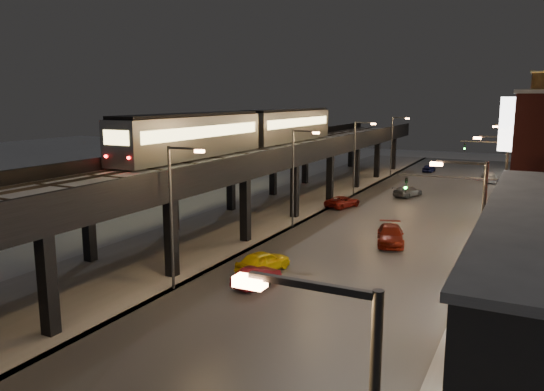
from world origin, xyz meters
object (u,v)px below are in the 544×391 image
at_px(car_taxi, 263,262).
at_px(car_far_white, 429,169).
at_px(car_mid_dark, 408,192).
at_px(sign_citgo, 525,157).
at_px(subway_train, 248,129).
at_px(car_near_white, 256,277).
at_px(car_mid_silver, 343,202).
at_px(car_onc_red, 490,177).
at_px(car_onc_white, 390,236).

relative_size(car_taxi, car_far_white, 1.19).
height_order(car_taxi, car_mid_dark, car_taxi).
distance_m(car_taxi, sign_citgo, 18.36).
xyz_separation_m(subway_train, car_near_white, (12.18, -20.83, -7.93)).
distance_m(car_mid_dark, car_far_white, 23.16).
bearing_deg(sign_citgo, car_mid_silver, 123.33).
height_order(car_taxi, sign_citgo, sign_citgo).
bearing_deg(car_far_white, car_onc_red, 149.05).
bearing_deg(car_onc_red, car_onc_white, -112.86).
relative_size(subway_train, car_mid_silver, 8.89).
bearing_deg(car_far_white, car_mid_dark, 98.76).
height_order(car_near_white, car_onc_red, car_onc_red).
bearing_deg(car_far_white, subway_train, 76.61).
bearing_deg(car_onc_red, car_taxi, -118.30).
xyz_separation_m(subway_train, car_taxi, (11.27, -18.19, -7.81)).
height_order(subway_train, car_far_white, subway_train).
relative_size(car_near_white, car_far_white, 1.03).
xyz_separation_m(car_onc_white, sign_citgo, (9.67, -15.14, 8.43)).
relative_size(subway_train, car_far_white, 11.01).
relative_size(car_near_white, car_onc_red, 0.84).
bearing_deg(car_onc_red, subway_train, -141.48).
bearing_deg(car_onc_red, car_mid_dark, -132.21).
height_order(subway_train, car_taxi, subway_train).
xyz_separation_m(car_mid_dark, car_far_white, (-1.70, 23.10, -0.05)).
bearing_deg(car_taxi, car_near_white, 124.33).
xyz_separation_m(car_mid_silver, car_mid_dark, (4.91, 9.59, 0.04)).
xyz_separation_m(car_taxi, sign_citgo, (15.73, -4.26, 8.45)).
distance_m(car_mid_dark, sign_citgo, 40.17).
height_order(car_near_white, car_far_white, same).
xyz_separation_m(car_mid_silver, sign_citgo, (18.02, -27.41, 8.56)).
bearing_deg(car_mid_dark, car_onc_white, 117.74).
relative_size(car_taxi, car_near_white, 1.16).
relative_size(car_taxi, sign_citgo, 0.36).
xyz_separation_m(car_near_white, car_mid_silver, (-3.20, 25.79, 0.01)).
height_order(car_mid_dark, car_onc_red, car_onc_red).
bearing_deg(car_mid_silver, car_mid_dark, -98.79).
xyz_separation_m(subway_train, car_far_white, (12.18, 37.64, -7.93)).
height_order(car_onc_white, sign_citgo, sign_citgo).
distance_m(car_mid_dark, car_onc_red, 18.06).
xyz_separation_m(car_onc_red, sign_citgo, (5.17, -53.22, 8.42)).
bearing_deg(car_onc_white, car_mid_silver, 108.69).
distance_m(subway_train, car_onc_red, 38.52).
bearing_deg(sign_citgo, car_mid_dark, 109.52).
bearing_deg(car_near_white, subway_train, -48.93).
xyz_separation_m(car_far_white, sign_citgo, (14.82, -60.10, 8.57)).
distance_m(car_taxi, car_mid_dark, 32.84).
height_order(subway_train, car_mid_dark, subway_train).
bearing_deg(car_near_white, car_mid_dark, -82.01).
relative_size(car_mid_dark, car_far_white, 1.26).
xyz_separation_m(car_near_white, car_onc_red, (9.65, 51.60, 0.14)).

